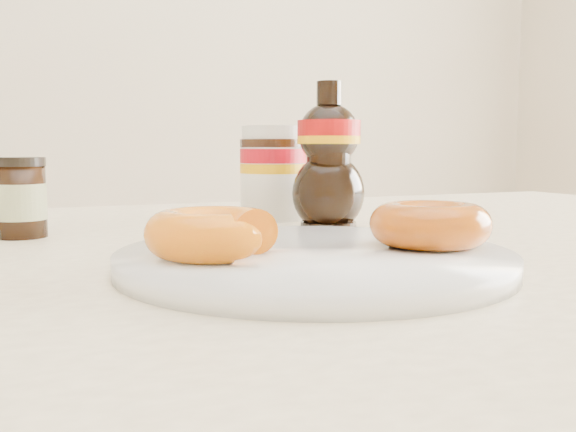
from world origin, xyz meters
name	(u,v)px	position (x,y,z in m)	size (l,w,h in m)	color
dining_table	(322,320)	(0.00, 0.10, 0.67)	(1.40, 0.90, 0.75)	#FBEABF
plate	(314,259)	(-0.08, -0.04, 0.76)	(0.29, 0.29, 0.01)	white
donut_bitten	(213,233)	(-0.15, -0.04, 0.78)	(0.09, 0.09, 0.03)	orange
donut_whole	(430,224)	(0.02, -0.06, 0.78)	(0.09, 0.09, 0.03)	#A7470A
nutella_jar	(273,169)	(0.02, 0.28, 0.81)	(0.08, 0.08, 0.12)	white
syrup_bottle	(329,155)	(0.04, 0.18, 0.83)	(0.08, 0.07, 0.16)	black
dark_jar	(21,198)	(-0.27, 0.23, 0.79)	(0.05, 0.05, 0.08)	black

